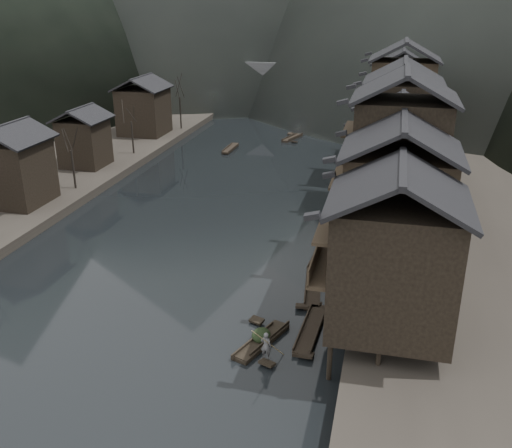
% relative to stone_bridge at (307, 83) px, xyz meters
% --- Properties ---
extents(water, '(300.00, 300.00, 0.00)m').
position_rel_stone_bridge_xyz_m(water, '(0.00, -72.00, -5.11)').
color(water, black).
rests_on(water, ground).
extents(left_bank, '(40.00, 200.00, 1.20)m').
position_rel_stone_bridge_xyz_m(left_bank, '(-35.00, -32.00, -4.51)').
color(left_bank, '#2D2823').
rests_on(left_bank, ground).
extents(stilt_houses, '(9.00, 67.60, 16.53)m').
position_rel_stone_bridge_xyz_m(stilt_houses, '(17.28, -52.90, 3.86)').
color(stilt_houses, black).
rests_on(stilt_houses, ground).
extents(left_houses, '(8.10, 53.20, 8.73)m').
position_rel_stone_bridge_xyz_m(left_houses, '(-20.50, -51.88, 0.55)').
color(left_houses, black).
rests_on(left_houses, left_bank).
extents(bare_trees, '(3.55, 58.55, 7.10)m').
position_rel_stone_bridge_xyz_m(bare_trees, '(-17.00, -53.97, 1.02)').
color(bare_trees, black).
rests_on(bare_trees, left_bank).
extents(moored_sampans, '(2.37, 48.91, 0.47)m').
position_rel_stone_bridge_xyz_m(moored_sampans, '(12.02, -56.29, -4.91)').
color(moored_sampans, black).
rests_on(moored_sampans, water).
extents(midriver_boats, '(9.41, 14.38, 0.45)m').
position_rel_stone_bridge_xyz_m(midriver_boats, '(-2.16, -28.53, -4.91)').
color(midriver_boats, black).
rests_on(midriver_boats, water).
extents(stone_bridge, '(40.00, 6.00, 9.00)m').
position_rel_stone_bridge_xyz_m(stone_bridge, '(0.00, 0.00, 0.00)').
color(stone_bridge, '#4C4C4F').
rests_on(stone_bridge, ground).
extents(hero_sampan, '(2.88, 5.53, 0.44)m').
position_rel_stone_bridge_xyz_m(hero_sampan, '(9.51, -79.74, -4.91)').
color(hero_sampan, black).
rests_on(hero_sampan, water).
extents(cargo_heap, '(1.22, 1.60, 0.73)m').
position_rel_stone_bridge_xyz_m(cargo_heap, '(9.42, -79.50, -4.30)').
color(cargo_heap, black).
rests_on(cargo_heap, hero_sampan).
extents(boatman, '(0.72, 0.52, 1.86)m').
position_rel_stone_bridge_xyz_m(boatman, '(10.20, -81.56, -3.74)').
color(boatman, '#59595B').
rests_on(boatman, hero_sampan).
extents(bamboo_pole, '(1.75, 2.15, 2.96)m').
position_rel_stone_bridge_xyz_m(bamboo_pole, '(10.40, -81.56, -1.33)').
color(bamboo_pole, '#8C7A51').
rests_on(bamboo_pole, boatman).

